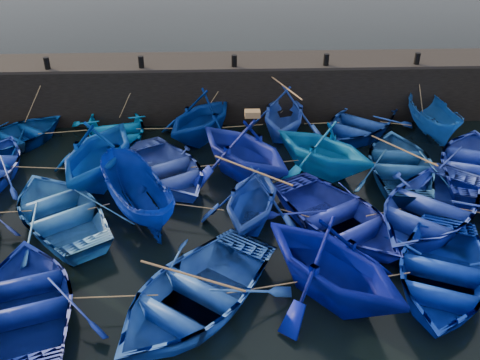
{
  "coord_description": "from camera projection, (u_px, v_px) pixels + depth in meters",
  "views": [
    {
      "loc": [
        -0.63,
        -12.8,
        10.29
      ],
      "look_at": [
        0.0,
        3.2,
        0.7
      ],
      "focal_mm": 40.0,
      "sensor_mm": 36.0,
      "label": 1
    }
  ],
  "objects": [
    {
      "name": "boat_7",
      "position": [
        98.0,
        151.0,
        19.3
      ],
      "size": [
        5.18,
        5.67,
        2.54
      ],
      "primitive_type": "imported",
      "rotation": [
        0.0,
        0.0,
        2.9
      ],
      "color": "#033CA8",
      "rests_on": "ground"
    },
    {
      "name": "wooden_crate",
      "position": [
        252.0,
        114.0,
        18.94
      ],
      "size": [
        0.55,
        0.37,
        0.23
      ],
      "primitive_type": "cube",
      "color": "olive",
      "rests_on": "boat_9"
    },
    {
      "name": "boat_17",
      "position": [
        338.0,
        217.0,
        17.01
      ],
      "size": [
        5.96,
        6.47,
        1.1
      ],
      "primitive_type": "imported",
      "rotation": [
        0.0,
        0.0,
        0.54
      ],
      "color": "#16239A",
      "rests_on": "ground"
    },
    {
      "name": "boat_15",
      "position": [
        136.0,
        196.0,
        17.53
      ],
      "size": [
        3.54,
        4.64,
        1.7
      ],
      "primitive_type": "imported",
      "rotation": [
        0.0,
        0.0,
        3.64
      ],
      "color": "#001B87",
      "rests_on": "ground"
    },
    {
      "name": "bollard_4",
      "position": [
        417.0,
        59.0,
        23.31
      ],
      "size": [
        0.24,
        0.24,
        0.5
      ],
      "primitive_type": "cylinder",
      "color": "black",
      "rests_on": "quay_top"
    },
    {
      "name": "mooring_ropes",
      "position": [
        236.0,
        155.0,
        19.93
      ],
      "size": [
        17.82,
        11.88,
        2.1
      ],
      "color": "tan",
      "rests_on": "ground"
    },
    {
      "name": "boat_5",
      "position": [
        433.0,
        120.0,
        22.76
      ],
      "size": [
        1.6,
        4.15,
        1.6
      ],
      "primitive_type": "imported",
      "rotation": [
        0.0,
        0.0,
        0.01
      ],
      "color": "#134DA2",
      "rests_on": "ground"
    },
    {
      "name": "boat_14",
      "position": [
        60.0,
        210.0,
        17.33
      ],
      "size": [
        5.98,
        6.38,
        1.08
      ],
      "primitive_type": "imported",
      "rotation": [
        0.0,
        0.0,
        3.74
      ],
      "color": "blue",
      "rests_on": "ground"
    },
    {
      "name": "boat_3",
      "position": [
        284.0,
        112.0,
        22.69
      ],
      "size": [
        4.35,
        4.81,
        2.21
      ],
      "primitive_type": "imported",
      "rotation": [
        0.0,
        0.0,
        -0.19
      ],
      "color": "blue",
      "rests_on": "ground"
    },
    {
      "name": "boat_18",
      "position": [
        428.0,
        207.0,
        17.38
      ],
      "size": [
        6.89,
        7.07,
        1.2
      ],
      "primitive_type": "imported",
      "rotation": [
        0.0,
        0.0,
        -0.71
      ],
      "color": "#1C34AF",
      "rests_on": "ground"
    },
    {
      "name": "ground",
      "position": [
        244.0,
        253.0,
        16.28
      ],
      "size": [
        120.0,
        120.0,
        0.0
      ],
      "primitive_type": "plane",
      "color": "black",
      "rests_on": "ground"
    },
    {
      "name": "boat_22",
      "position": [
        193.0,
        293.0,
        13.96
      ],
      "size": [
        6.53,
        6.81,
        1.15
      ],
      "primitive_type": "imported",
      "rotation": [
        0.0,
        0.0,
        -0.66
      ],
      "color": "blue",
      "rests_on": "ground"
    },
    {
      "name": "boat_9",
      "position": [
        244.0,
        148.0,
        19.62
      ],
      "size": [
        6.07,
        6.18,
        2.47
      ],
      "primitive_type": "imported",
      "rotation": [
        0.0,
        0.0,
        3.81
      ],
      "color": "#0E1D93",
      "rests_on": "ground"
    },
    {
      "name": "boat_8",
      "position": [
        167.0,
        169.0,
        19.72
      ],
      "size": [
        5.44,
        5.99,
        1.02
      ],
      "primitive_type": "imported",
      "rotation": [
        0.0,
        0.0,
        0.51
      ],
      "color": "blue",
      "rests_on": "ground"
    },
    {
      "name": "boat_16",
      "position": [
        252.0,
        198.0,
        17.12
      ],
      "size": [
        4.15,
        4.52,
        2.0
      ],
      "primitive_type": "imported",
      "rotation": [
        0.0,
        0.0,
        -0.26
      ],
      "color": "#17389B",
      "rests_on": "ground"
    },
    {
      "name": "boat_12",
      "position": [
        477.0,
        164.0,
        19.92
      ],
      "size": [
        5.73,
        6.63,
        1.15
      ],
      "primitive_type": "imported",
      "rotation": [
        0.0,
        0.0,
        2.77
      ],
      "color": "#233AC3",
      "rests_on": "ground"
    },
    {
      "name": "boat_24",
      "position": [
        442.0,
        272.0,
        14.73
      ],
      "size": [
        5.48,
        6.26,
        1.08
      ],
      "primitive_type": "imported",
      "rotation": [
        0.0,
        0.0,
        -0.41
      ],
      "color": "#082AB2",
      "rests_on": "ground"
    },
    {
      "name": "bollard_1",
      "position": [
        141.0,
        62.0,
        22.9
      ],
      "size": [
        0.24,
        0.24,
        0.5
      ],
      "primitive_type": "cylinder",
      "color": "black",
      "rests_on": "quay_top"
    },
    {
      "name": "boat_4",
      "position": [
        360.0,
        123.0,
        23.17
      ],
      "size": [
        5.99,
        6.21,
        1.05
      ],
      "primitive_type": "imported",
      "rotation": [
        0.0,
        0.0,
        -0.68
      ],
      "color": "navy",
      "rests_on": "ground"
    },
    {
      "name": "boat_11",
      "position": [
        401.0,
        163.0,
        20.04
      ],
      "size": [
        4.38,
        5.61,
        1.06
      ],
      "primitive_type": "imported",
      "rotation": [
        0.0,
        0.0,
        2.99
      ],
      "color": "navy",
      "rests_on": "ground"
    },
    {
      "name": "bollard_2",
      "position": [
        234.0,
        61.0,
        23.04
      ],
      "size": [
        0.24,
        0.24,
        0.5
      ],
      "primitive_type": "cylinder",
      "color": "black",
      "rests_on": "quay_top"
    },
    {
      "name": "quay_wall",
      "position": [
        234.0,
        89.0,
        24.64
      ],
      "size": [
        26.0,
        2.5,
        2.5
      ],
      "primitive_type": "cube",
      "color": "black",
      "rests_on": "ground"
    },
    {
      "name": "boat_21",
      "position": [
        28.0,
        300.0,
        13.81
      ],
      "size": [
        4.97,
        5.91,
        1.05
      ],
      "primitive_type": "imported",
      "rotation": [
        0.0,
        0.0,
        3.45
      ],
      "color": "navy",
      "rests_on": "ground"
    },
    {
      "name": "boat_2",
      "position": [
        201.0,
        116.0,
        22.37
      ],
      "size": [
        5.33,
        5.5,
        2.21
      ],
      "primitive_type": "imported",
      "rotation": [
        0.0,
        0.0,
        -0.57
      ],
      "color": "navy",
      "rests_on": "ground"
    },
    {
      "name": "bollard_3",
      "position": [
        326.0,
        60.0,
        23.17
      ],
      "size": [
        0.24,
        0.24,
        0.5
      ],
      "primitive_type": "cylinder",
      "color": "black",
      "rests_on": "quay_top"
    },
    {
      "name": "loose_oars",
      "position": [
        292.0,
        159.0,
        18.02
      ],
      "size": [
        9.82,
        12.45,
        1.21
      ],
      "color": "#99724C",
      "rests_on": "ground"
    },
    {
      "name": "quay_top",
      "position": [
        234.0,
        61.0,
        23.97
      ],
      "size": [
        26.0,
        2.5,
        0.12
      ],
      "primitive_type": "cube",
      "color": "black",
      "rests_on": "quay_wall"
    },
    {
      "name": "boat_23",
      "position": [
        333.0,
        262.0,
        14.05
      ],
      "size": [
        6.07,
        6.16,
        2.46
      ],
      "primitive_type": "imported",
      "rotation": [
        0.0,
        0.0,
        0.69
      ],
      "color": "#000989",
      "rests_on": "ground"
    },
    {
      "name": "boat_1",
      "position": [
        115.0,
        130.0,
        22.55
      ],
      "size": [
        4.74,
        5.81,
        1.06
      ],
      "primitive_type": "imported",
      "rotation": [
        0.0,
        0.0,
        0.24
      ],
      "color": "#0465BA",
      "rests_on": "ground"
    },
    {
      "name": "boat_0",
      "position": [
        17.0,
        136.0,
        22.17
      ],
      "size": [
        5.41,
        5.61,
        0.95
      ],
      "primitive_type": "imported",
      "rotation": [
        0.0,
        0.0,
        2.47
      ],
      "color": "navy",
      "rests_on": "ground"
    },
    {
      "name": "boat_10",
      "position": [
        323.0,
        147.0,
        19.95
      ],
      "size": [
        5.6,
        5.56,
        2.23
      ],
      "primitive_type": "imported",
      "rotation": [
        0.0,
        0.0,
        3.97
      ],
      "color": "#0767BD",
      "rests_on": "ground"
    },
    {
      "name": "bollard_0",
      "position": [
        47.0,
        63.0,
        22.77
      ],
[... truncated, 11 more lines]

